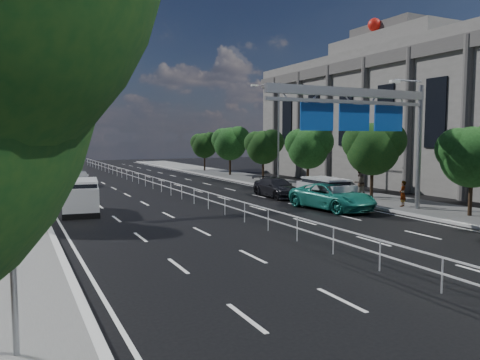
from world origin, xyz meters
TOP-DOWN VIEW (x-y plane):
  - ground at (0.00, 0.00)m, footprint 160.00×160.00m
  - kerb_near at (-9.00, 0.00)m, footprint 0.25×140.00m
  - median_fence at (0.00, 22.50)m, footprint 0.05×85.00m
  - overhead_gantry at (6.74, 10.05)m, footprint 10.24×0.38m
  - streetlight_far at (10.50, 26.00)m, footprint 2.78×2.40m
  - civic_hall at (23.72, 22.00)m, footprint 14.40×36.00m
  - far_tree_c at (11.24, 6.98)m, footprint 3.52×3.28m
  - far_tree_d at (11.25, 14.48)m, footprint 3.85×3.59m
  - far_tree_e at (11.25, 21.98)m, footprint 3.63×3.38m
  - far_tree_f at (11.24, 29.48)m, footprint 3.52×3.28m
  - far_tree_g at (11.25, 36.98)m, footprint 3.96×3.69m
  - far_tree_h at (11.24, 44.48)m, footprint 3.41×3.18m
  - white_minivan at (-6.99, 17.75)m, footprint 2.46×4.58m
  - red_bus at (-7.21, 50.55)m, footprint 2.79×10.60m
  - near_car_silver at (-5.03, 33.81)m, footprint 2.03×4.27m
  - near_car_dark at (-5.80, 61.97)m, footprint 2.04×4.44m
  - silver_minivan at (7.05, 14.00)m, footprint 1.96×4.26m
  - parked_car_teal at (6.50, 12.58)m, footprint 3.21×5.82m
  - parked_car_dark at (6.50, 19.00)m, footprint 2.00×4.77m
  - pedestrian_a at (10.46, 11.00)m, footprint 0.67×0.59m
  - pedestrian_b at (11.34, 15.90)m, footprint 0.97×0.79m

SIDE VIEW (x-z plane):
  - ground at x=0.00m, z-range 0.00..0.00m
  - kerb_near at x=-9.00m, z-range -0.01..0.15m
  - median_fence at x=0.00m, z-range 0.01..1.04m
  - parked_car_dark at x=6.50m, z-range 0.00..1.37m
  - near_car_silver at x=-5.03m, z-range 0.00..1.41m
  - near_car_dark at x=-5.80m, z-range 0.00..1.41m
  - parked_car_teal at x=6.50m, z-range 0.00..1.54m
  - silver_minivan at x=7.05m, z-range -0.01..1.73m
  - pedestrian_a at x=10.46m, z-range 0.14..1.67m
  - white_minivan at x=-6.99m, z-range -0.02..1.88m
  - pedestrian_b at x=11.34m, z-range 0.14..2.02m
  - red_bus at x=-7.21m, z-range 0.07..3.21m
  - far_tree_h at x=11.24m, z-range 0.97..5.88m
  - far_tree_c at x=11.24m, z-range 0.95..5.90m
  - far_tree_f at x=11.24m, z-range 0.98..6.00m
  - far_tree_e at x=11.25m, z-range 0.99..6.12m
  - far_tree_d at x=11.25m, z-range 1.02..6.36m
  - far_tree_g at x=11.25m, z-range 1.03..6.48m
  - streetlight_far at x=10.50m, z-range 0.71..9.71m
  - overhead_gantry at x=6.74m, z-range 1.88..9.33m
  - civic_hall at x=23.72m, z-range -0.91..13.44m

